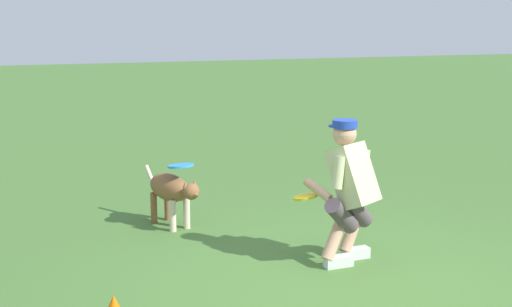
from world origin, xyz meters
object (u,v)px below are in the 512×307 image
object	(u,v)px
person	(349,188)
dog	(172,190)
frisbee_flying	(181,166)
frisbee_held	(305,197)

from	to	relation	value
person	dog	world-z (taller)	person
frisbee_flying	frisbee_held	distance (m)	1.55
dog	frisbee_flying	distance (m)	0.32
dog	frisbee_held	bearing A→B (deg)	12.65
frisbee_flying	person	bearing A→B (deg)	126.75
person	frisbee_flying	size ratio (longest dim) A/B	4.78
dog	frisbee_held	distance (m)	1.71
person	frisbee_held	world-z (taller)	person
frisbee_flying	frisbee_held	size ratio (longest dim) A/B	1.22
frisbee_flying	frisbee_held	bearing A→B (deg)	119.76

